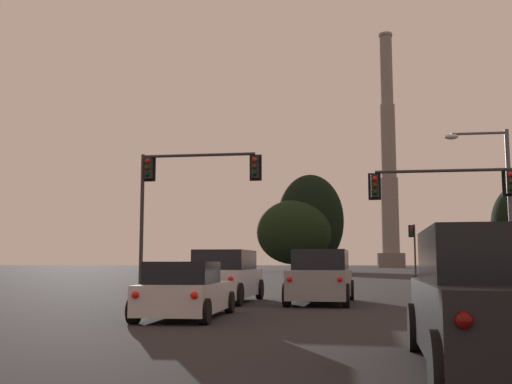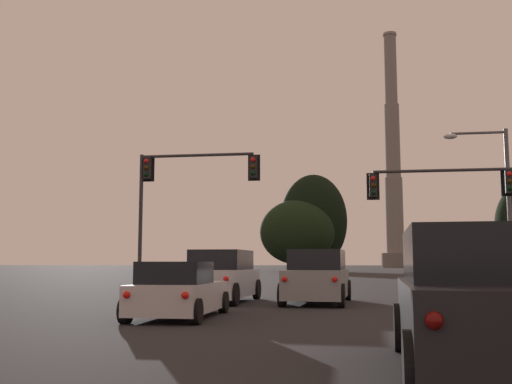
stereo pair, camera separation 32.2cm
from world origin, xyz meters
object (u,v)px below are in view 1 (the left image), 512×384
at_px(hatchback_left_lane_second, 186,292).
at_px(traffic_light_far_right, 413,242).
at_px(suv_center_lane_front, 321,277).
at_px(smokestack, 389,174).
at_px(suv_left_lane_front, 225,277).
at_px(traffic_light_overhead_right, 465,196).
at_px(traffic_light_overhead_left, 180,185).
at_px(street_lamp, 499,191).
at_px(suv_right_lane_third, 500,303).

distance_m(hatchback_left_lane_second, traffic_light_far_right, 48.98).
xyz_separation_m(suv_center_lane_front, hatchback_left_lane_second, (-3.23, -6.18, -0.23)).
bearing_deg(smokestack, suv_left_lane_front, -96.65).
distance_m(suv_left_lane_front, traffic_light_overhead_right, 12.00).
height_order(traffic_light_far_right, traffic_light_overhead_right, traffic_light_overhead_right).
relative_size(hatchback_left_lane_second, smokestack, 0.06).
height_order(hatchback_left_lane_second, traffic_light_far_right, traffic_light_far_right).
distance_m(suv_left_lane_front, traffic_light_overhead_left, 8.06).
bearing_deg(street_lamp, suv_left_lane_front, -147.60).
distance_m(traffic_light_overhead_left, street_lamp, 14.80).
bearing_deg(traffic_light_overhead_left, suv_center_lane_front, -41.84).
height_order(hatchback_left_lane_second, suv_left_lane_front, suv_left_lane_front).
bearing_deg(traffic_light_far_right, suv_center_lane_front, -100.63).
xyz_separation_m(suv_center_lane_front, traffic_light_overhead_left, (-6.87, 6.15, 4.16)).
relative_size(suv_left_lane_front, smokestack, 0.08).
height_order(traffic_light_overhead_right, street_lamp, street_lamp).
height_order(street_lamp, smokestack, smokestack).
bearing_deg(suv_left_lane_front, traffic_light_overhead_right, 34.93).
bearing_deg(hatchback_left_lane_second, traffic_light_far_right, 76.16).
relative_size(suv_right_lane_third, traffic_light_overhead_right, 0.75).
bearing_deg(traffic_light_far_right, traffic_light_overhead_left, -112.52).
height_order(hatchback_left_lane_second, smokestack, smokestack).
height_order(hatchback_left_lane_second, traffic_light_overhead_right, traffic_light_overhead_right).
relative_size(suv_center_lane_front, hatchback_left_lane_second, 1.21).
distance_m(traffic_light_far_right, smokestack, 103.95).
xyz_separation_m(hatchback_left_lane_second, traffic_light_overhead_left, (-3.64, 12.33, 4.40)).
xyz_separation_m(traffic_light_far_right, traffic_light_overhead_left, (-14.65, -35.32, 1.59)).
distance_m(traffic_light_overhead_left, traffic_light_overhead_right, 13.07).
xyz_separation_m(suv_left_lane_front, traffic_light_far_right, (11.25, 41.34, 2.58)).
bearing_deg(smokestack, hatchback_left_lane_second, -96.28).
relative_size(hatchback_left_lane_second, traffic_light_far_right, 0.78).
relative_size(traffic_light_overhead_left, traffic_light_overhead_right, 0.99).
distance_m(suv_center_lane_front, traffic_light_far_right, 42.27).
distance_m(hatchback_left_lane_second, suv_left_lane_front, 6.32).
xyz_separation_m(hatchback_left_lane_second, traffic_light_overhead_right, (9.42, 12.53, 3.69)).
bearing_deg(suv_center_lane_front, street_lamp, 45.75).
distance_m(traffic_light_overhead_right, street_lamp, 1.98).
relative_size(suv_right_lane_third, hatchback_left_lane_second, 1.21).
bearing_deg(traffic_light_far_right, traffic_light_overhead_right, -92.60).
bearing_deg(suv_center_lane_front, suv_right_lane_third, -75.28).
distance_m(suv_right_lane_third, street_lamp, 21.44).
xyz_separation_m(suv_left_lane_front, traffic_light_overhead_left, (-3.39, 6.02, 4.16)).
bearing_deg(traffic_light_overhead_right, traffic_light_overhead_left, -179.12).
distance_m(street_lamp, smokestack, 137.28).
distance_m(suv_right_lane_third, traffic_light_overhead_left, 21.96).
bearing_deg(traffic_light_far_right, suv_right_lane_third, -95.24).
height_order(traffic_light_far_right, smokestack, smokestack).
height_order(suv_center_lane_front, smokestack, smokestack).
height_order(suv_center_lane_front, hatchback_left_lane_second, suv_center_lane_front).
height_order(suv_left_lane_front, smokestack, smokestack).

